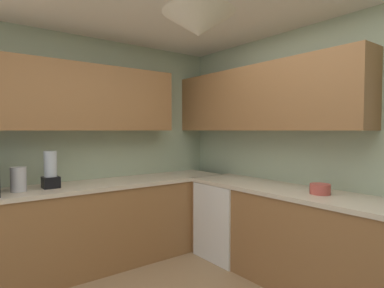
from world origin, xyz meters
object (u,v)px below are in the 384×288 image
Objects in this scene: bowl at (320,189)px; kettle at (18,179)px; dishwasher at (230,219)px; blender_appliance at (51,171)px.

kettle is at bearing -129.80° from bowl.
bowl is at bearing 1.56° from dishwasher.
bowl reaches higher than dishwasher.
bowl is (1.10, 0.03, 0.51)m from dishwasher.
blender_appliance is at bearing 94.06° from kettle.
kettle is 1.29× the size of bowl.
blender_appliance is at bearing -134.25° from bowl.
bowl is (1.74, 2.09, -0.07)m from kettle.
blender_appliance reaches higher than bowl.
bowl is 2.52m from blender_appliance.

